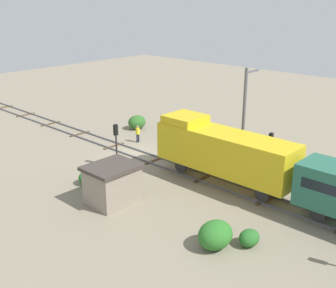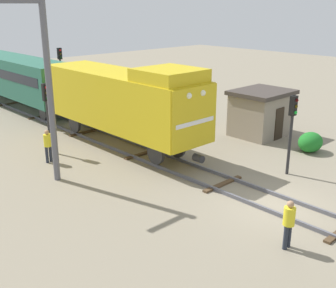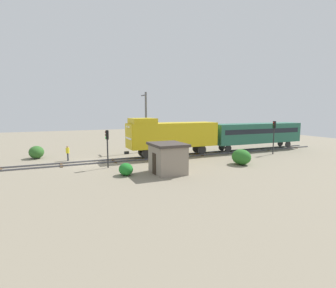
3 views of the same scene
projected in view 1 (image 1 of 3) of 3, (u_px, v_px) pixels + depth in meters
The scene contains 13 objects.
ground_plane at pixel (133, 153), 38.35m from camera, with size 98.30×98.30×0.00m, color gray.
railway_track at pixel (133, 153), 38.32m from camera, with size 2.40×65.53×0.16m.
locomotive at pixel (223, 150), 31.12m from camera, with size 2.90×11.60×4.60m.
traffic_signal_near at pixel (116, 138), 34.32m from camera, with size 0.32×0.34×3.74m.
traffic_signal_mid at pixel (270, 147), 32.23m from camera, with size 0.32×0.34×3.74m.
worker_near_track at pixel (138, 133), 40.93m from camera, with size 0.38×0.38×1.70m.
worker_by_signal at pixel (260, 160), 34.14m from camera, with size 0.38×0.38×1.70m.
catenary_mast at pixel (244, 113), 35.08m from camera, with size 1.94×0.28×8.10m.
relay_hut at pixel (112, 184), 28.81m from camera, with size 3.50×2.90×2.74m.
bush_near at pixel (215, 235), 23.71m from camera, with size 2.21×1.81×1.61m, color #2B6D26.
bush_mid at pixel (137, 122), 45.22m from camera, with size 2.04×1.67×1.49m, color #2E6226.
bush_far at pixel (88, 177), 31.93m from camera, with size 1.49×1.22×1.08m, color #1F7426.
bush_back at pixel (249, 238), 23.99m from camera, with size 1.35×1.10×0.98m, color #276526.
Camera 1 is at (24.16, 26.75, 13.49)m, focal length 45.00 mm.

